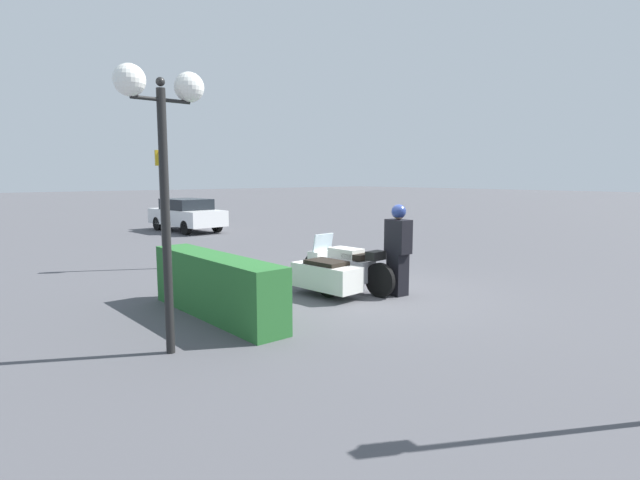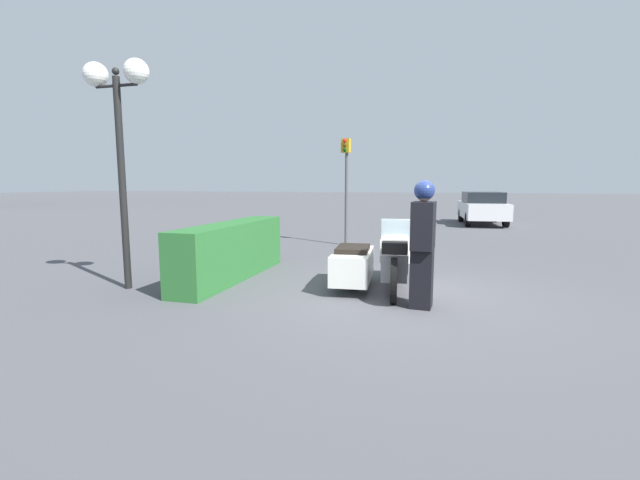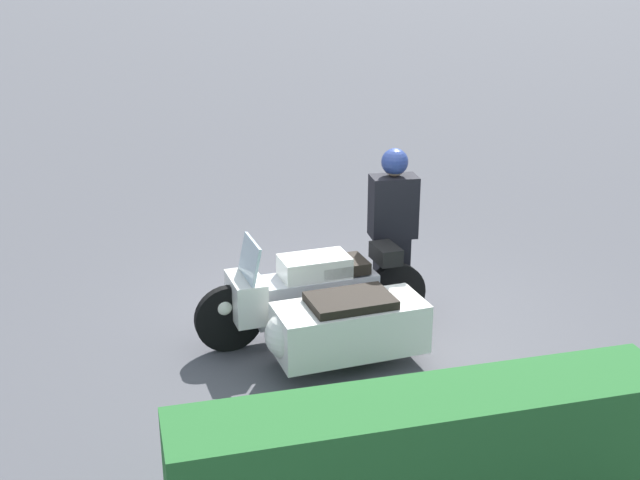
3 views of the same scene
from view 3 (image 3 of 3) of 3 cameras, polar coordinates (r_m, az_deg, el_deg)
ground_plane at (r=8.97m, az=3.37°, el=-6.00°), size 160.00×160.00×0.00m
police_motorcycle at (r=8.15m, az=0.29°, el=-5.01°), size 2.57×1.37×1.18m
officer_rider at (r=9.03m, az=5.19°, el=0.99°), size 0.54×0.35×1.89m
hedge_bush_curbside at (r=5.85m, az=7.58°, el=-15.49°), size 3.58×0.64×1.08m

